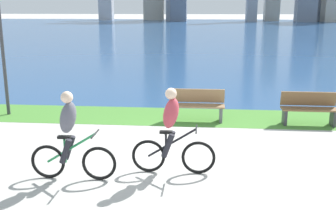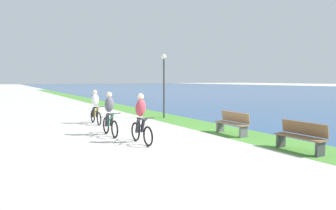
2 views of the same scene
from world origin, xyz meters
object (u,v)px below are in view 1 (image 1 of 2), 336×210
(bench_far_along_path, at_px, (309,109))
(lamppost_tall, at_px, (1,35))
(cyclist_lead, at_px, (172,132))
(bench_near_path, at_px, (198,105))
(cyclist_trailing, at_px, (70,137))

(bench_far_along_path, distance_m, lamppost_tall, 8.98)
(cyclist_lead, bearing_deg, bench_near_path, 83.16)
(cyclist_trailing, height_order, bench_near_path, cyclist_trailing)
(lamppost_tall, bearing_deg, bench_far_along_path, -1.93)
(bench_near_path, relative_size, bench_far_along_path, 1.00)
(cyclist_lead, height_order, cyclist_trailing, cyclist_lead)
(bench_far_along_path, xyz_separation_m, lamppost_tall, (-8.77, 0.30, 1.93))
(cyclist_trailing, xyz_separation_m, bench_near_path, (2.31, 4.22, -0.39))
(cyclist_trailing, bearing_deg, cyclist_lead, 13.84)
(cyclist_trailing, xyz_separation_m, bench_far_along_path, (5.35, 4.11, -0.39))
(lamppost_tall, bearing_deg, bench_near_path, -1.79)
(bench_near_path, distance_m, lamppost_tall, 6.04)
(cyclist_trailing, relative_size, bench_far_along_path, 1.13)
(cyclist_trailing, distance_m, lamppost_tall, 5.78)
(bench_far_along_path, bearing_deg, cyclist_trailing, -142.50)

